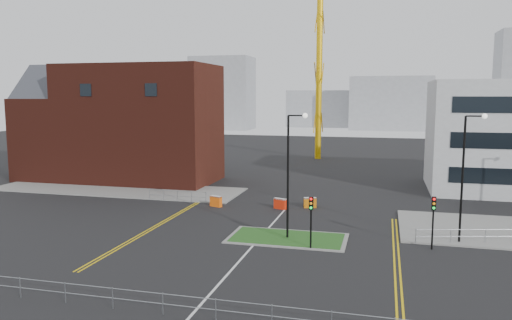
% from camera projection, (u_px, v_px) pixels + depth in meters
% --- Properties ---
extents(ground, '(200.00, 200.00, 0.00)m').
position_uv_depth(ground, '(228.00, 274.00, 29.25)').
color(ground, black).
rests_on(ground, ground).
extents(pavement_left, '(28.00, 8.00, 0.12)m').
position_uv_depth(pavement_left, '(117.00, 189.00, 55.34)').
color(pavement_left, slate).
rests_on(pavement_left, ground).
extents(island_kerb, '(8.60, 4.60, 0.08)m').
position_uv_depth(island_kerb, '(287.00, 238.00, 36.42)').
color(island_kerb, slate).
rests_on(island_kerb, ground).
extents(grass_island, '(8.00, 4.00, 0.12)m').
position_uv_depth(grass_island, '(287.00, 238.00, 36.42)').
color(grass_island, '#21541C').
rests_on(grass_island, ground).
extents(brick_building, '(24.20, 10.07, 14.24)m').
position_uv_depth(brick_building, '(118.00, 125.00, 60.96)').
color(brick_building, '#4D1B13').
rests_on(brick_building, ground).
extents(tower_crane, '(51.28, 15.36, 36.03)m').
position_uv_depth(tower_crane, '(356.00, 0.00, 76.34)').
color(tower_crane, yellow).
rests_on(tower_crane, ground).
extents(streetlamp_island, '(1.46, 0.36, 9.18)m').
position_uv_depth(streetlamp_island, '(291.00, 166.00, 35.68)').
color(streetlamp_island, black).
rests_on(streetlamp_island, ground).
extents(streetlamp_right_near, '(1.46, 0.36, 9.18)m').
position_uv_depth(streetlamp_right_near, '(466.00, 168.00, 34.61)').
color(streetlamp_right_near, black).
rests_on(streetlamp_right_near, ground).
extents(traffic_light_island, '(0.28, 0.33, 3.65)m').
position_uv_depth(traffic_light_island, '(311.00, 212.00, 33.66)').
color(traffic_light_island, black).
rests_on(traffic_light_island, ground).
extents(traffic_light_right, '(0.28, 0.33, 3.65)m').
position_uv_depth(traffic_light_right, '(433.00, 213.00, 33.59)').
color(traffic_light_right, black).
rests_on(traffic_light_right, ground).
extents(railing_front, '(24.05, 0.05, 1.10)m').
position_uv_depth(railing_front, '(189.00, 302.00, 23.39)').
color(railing_front, gray).
rests_on(railing_front, ground).
extents(railing_left, '(6.05, 0.05, 1.10)m').
position_uv_depth(railing_left, '(177.00, 194.00, 49.17)').
color(railing_left, gray).
rests_on(railing_left, ground).
extents(centre_line, '(0.15, 30.00, 0.01)m').
position_uv_depth(centre_line, '(238.00, 263.00, 31.17)').
color(centre_line, silver).
rests_on(centre_line, ground).
extents(yellow_left_a, '(0.12, 24.00, 0.01)m').
position_uv_depth(yellow_left_a, '(161.00, 222.00, 41.09)').
color(yellow_left_a, gold).
rests_on(yellow_left_a, ground).
extents(yellow_left_b, '(0.12, 24.00, 0.01)m').
position_uv_depth(yellow_left_b, '(164.00, 223.00, 41.01)').
color(yellow_left_b, gold).
rests_on(yellow_left_b, ground).
extents(yellow_right_a, '(0.12, 20.00, 0.01)m').
position_uv_depth(yellow_right_a, '(394.00, 255.00, 32.64)').
color(yellow_right_a, gold).
rests_on(yellow_right_a, ground).
extents(yellow_right_b, '(0.12, 20.00, 0.01)m').
position_uv_depth(yellow_right_b, '(399.00, 256.00, 32.57)').
color(yellow_right_b, gold).
rests_on(yellow_right_b, ground).
extents(skyline_a, '(18.00, 12.00, 22.00)m').
position_uv_depth(skyline_a, '(223.00, 93.00, 152.98)').
color(skyline_a, gray).
rests_on(skyline_a, ground).
extents(skyline_b, '(24.00, 12.00, 16.00)m').
position_uv_depth(skyline_b, '(391.00, 103.00, 150.51)').
color(skyline_b, gray).
rests_on(skyline_b, ground).
extents(skyline_d, '(30.00, 12.00, 12.00)m').
position_uv_depth(skyline_d, '(334.00, 109.00, 164.85)').
color(skyline_d, gray).
rests_on(skyline_d, ground).
extents(barrier_left, '(1.26, 0.81, 1.01)m').
position_uv_depth(barrier_left, '(216.00, 201.00, 46.93)').
color(barrier_left, '#FF5F0E').
rests_on(barrier_left, ground).
extents(barrier_mid, '(1.22, 0.72, 0.97)m').
position_uv_depth(barrier_mid, '(310.00, 202.00, 46.42)').
color(barrier_mid, '#C3660A').
rests_on(barrier_mid, ground).
extents(barrier_right, '(1.23, 0.77, 0.99)m').
position_uv_depth(barrier_right, '(280.00, 203.00, 45.93)').
color(barrier_right, red).
rests_on(barrier_right, ground).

